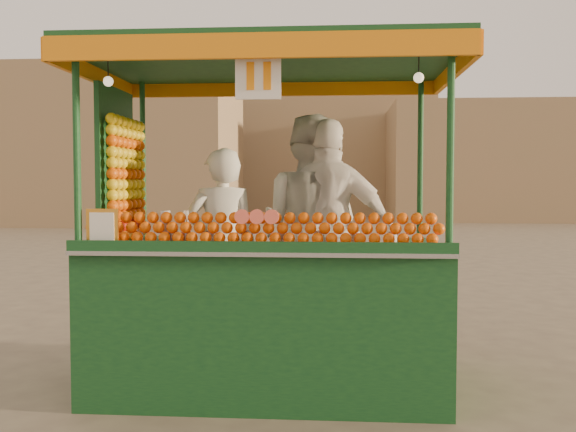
# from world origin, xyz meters

# --- Properties ---
(ground) EXTENTS (90.00, 90.00, 0.00)m
(ground) POSITION_xyz_m (0.00, 0.00, 0.00)
(ground) COLOR brown
(ground) RESTS_ON ground
(building_left) EXTENTS (10.00, 6.00, 6.00)m
(building_left) POSITION_xyz_m (-9.00, 20.00, 3.00)
(building_left) COLOR #8C6D4F
(building_left) RESTS_ON ground
(building_right) EXTENTS (9.00, 6.00, 5.00)m
(building_right) POSITION_xyz_m (7.00, 24.00, 2.50)
(building_right) COLOR #8C6D4F
(building_right) RESTS_ON ground
(building_center) EXTENTS (14.00, 7.00, 7.00)m
(building_center) POSITION_xyz_m (-2.00, 30.00, 3.50)
(building_center) COLOR #8C6D4F
(building_center) RESTS_ON ground
(juice_cart) EXTENTS (2.93, 1.90, 2.66)m
(juice_cart) POSITION_xyz_m (-0.51, -0.18, 0.87)
(juice_cart) COLOR #0F391C
(juice_cart) RESTS_ON ground
(vendor_left) EXTENTS (0.66, 0.51, 1.61)m
(vendor_left) POSITION_xyz_m (-0.85, 0.05, 1.11)
(vendor_left) COLOR beige
(vendor_left) RESTS_ON ground
(vendor_middle) EXTENTS (1.15, 1.06, 1.90)m
(vendor_middle) POSITION_xyz_m (-0.13, 0.29, 1.26)
(vendor_middle) COLOR beige
(vendor_middle) RESTS_ON ground
(vendor_right) EXTENTS (1.16, 0.66, 1.86)m
(vendor_right) POSITION_xyz_m (0.04, 0.16, 1.24)
(vendor_right) COLOR white
(vendor_right) RESTS_ON ground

